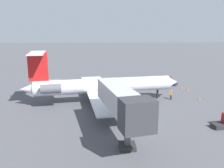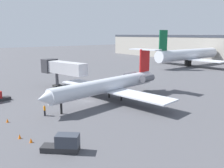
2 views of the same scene
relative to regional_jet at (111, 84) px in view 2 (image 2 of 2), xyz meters
name	(u,v)px [view 2 (image 2 of 2)]	position (x,y,z in m)	size (l,w,h in m)	color
ground_plane	(91,101)	(-2.16, -3.09, -3.12)	(400.00, 400.00, 0.10)	#4C4C51
regional_jet	(111,84)	(0.00, 0.00, 0.00)	(25.69, 28.40, 9.10)	silver
jet_bridge	(61,68)	(-15.31, -2.78, 1.62)	(13.15, 5.72, 6.41)	#ADADB2
ground_crew_marshaller	(45,110)	(0.96, -13.34, -2.21)	(0.45, 0.34, 1.69)	black
baggage_tug_lead	(64,144)	(13.18, -16.04, -2.23)	(3.70, 3.92, 1.90)	#262628
traffic_cone_near	(31,140)	(8.95, -18.17, -2.79)	(0.36, 0.36, 0.55)	orange
traffic_cone_mid	(7,120)	(0.52, -18.63, -2.79)	(0.36, 0.36, 0.55)	orange
traffic_cone_far	(20,136)	(7.06, -18.87, -2.79)	(0.36, 0.36, 0.55)	orange
parked_airliner_west_end	(188,55)	(-21.72, 53.46, 1.32)	(29.18, 34.67, 13.59)	silver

